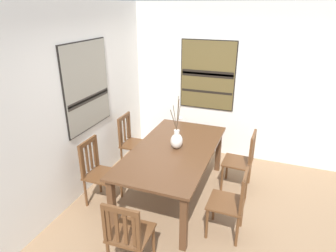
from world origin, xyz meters
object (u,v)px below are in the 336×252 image
object	(u,v)px
dining_table	(174,155)
chair_2	(132,142)
chair_1	(231,202)
painting_on_back_wall	(87,86)
painting_on_side_wall	(208,75)
chair_4	(128,234)
chair_0	(241,160)
chair_3	(98,171)
centerpiece_vase	(177,140)

from	to	relation	value
dining_table	chair_2	xyz separation A→B (m)	(0.54, 0.94, -0.20)
chair_1	painting_on_back_wall	size ratio (longest dim) A/B	0.72
chair_1	painting_on_back_wall	bearing A→B (deg)	79.01
dining_table	painting_on_side_wall	bearing A→B (deg)	-2.36
chair_2	chair_4	bearing A→B (deg)	-153.94
chair_0	chair_2	distance (m)	1.83
chair_3	chair_4	world-z (taller)	chair_3
centerpiece_vase	chair_4	distance (m)	1.52
chair_3	painting_on_back_wall	distance (m)	1.21
dining_table	chair_1	size ratio (longest dim) A/B	2.29
chair_0	painting_on_side_wall	xyz separation A→B (m)	(1.04, 0.83, 1.00)
centerpiece_vase	painting_on_side_wall	world-z (taller)	painting_on_side_wall
chair_2	painting_on_side_wall	distance (m)	1.76
chair_0	chair_3	distance (m)	2.10
chair_1	chair_4	bearing A→B (deg)	135.48
dining_table	chair_2	bearing A→B (deg)	60.30
chair_4	painting_on_side_wall	distance (m)	3.17
centerpiece_vase	painting_on_side_wall	xyz separation A→B (m)	(1.54, -0.04, 0.58)
chair_1	chair_2	world-z (taller)	chair_2
centerpiece_vase	painting_on_back_wall	size ratio (longest dim) A/B	0.60
chair_4	chair_0	bearing A→B (deg)	-24.07
dining_table	chair_0	size ratio (longest dim) A/B	2.20
chair_0	painting_on_back_wall	world-z (taller)	painting_on_back_wall
chair_2	painting_on_side_wall	bearing A→B (deg)	-43.86
centerpiece_vase	chair_4	xyz separation A→B (m)	(-1.46, 0.01, -0.42)
chair_1	chair_4	distance (m)	1.28
chair_2	chair_4	xyz separation A→B (m)	(-1.96, -0.96, -0.01)
chair_4	painting_on_side_wall	bearing A→B (deg)	-0.96
dining_table	chair_1	xyz separation A→B (m)	(-0.51, -0.91, -0.20)
centerpiece_vase	chair_2	distance (m)	1.16
dining_table	painting_on_back_wall	distance (m)	1.57
painting_on_back_wall	painting_on_side_wall	xyz separation A→B (m)	(1.67, -1.35, -0.09)
dining_table	painting_on_side_wall	size ratio (longest dim) A/B	1.68
centerpiece_vase	chair_4	bearing A→B (deg)	179.51
chair_0	painting_on_back_wall	xyz separation A→B (m)	(-0.62, 2.18, 1.09)
centerpiece_vase	chair_1	bearing A→B (deg)	-121.94
painting_on_back_wall	chair_4	bearing A→B (deg)	-135.81
dining_table	chair_3	size ratio (longest dim) A/B	2.18
chair_3	painting_on_back_wall	size ratio (longest dim) A/B	0.76
chair_3	chair_1	bearing A→B (deg)	-90.33
chair_4	painting_on_back_wall	size ratio (longest dim) A/B	0.72
chair_1	chair_2	distance (m)	2.13
centerpiece_vase	chair_0	xyz separation A→B (m)	(0.50, -0.86, -0.42)
chair_1	painting_on_side_wall	distance (m)	2.47
chair_0	chair_1	xyz separation A→B (m)	(-1.05, -0.02, -0.01)
chair_1	chair_4	xyz separation A→B (m)	(-0.91, 0.90, 0.00)
dining_table	chair_3	xyz separation A→B (m)	(-0.50, 0.94, -0.19)
chair_3	painting_on_side_wall	world-z (taller)	painting_on_side_wall
dining_table	chair_4	xyz separation A→B (m)	(-1.42, -0.02, -0.20)
chair_3	painting_on_side_wall	bearing A→B (deg)	-25.78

